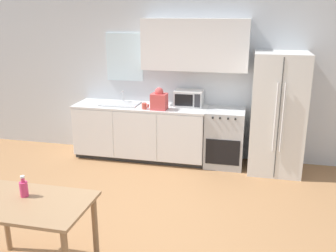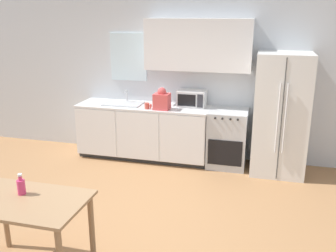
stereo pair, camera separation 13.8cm
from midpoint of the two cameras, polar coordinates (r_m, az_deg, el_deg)
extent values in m
plane|color=#9E7047|center=(4.57, -6.21, -14.64)|extent=(12.00, 12.00, 0.00)
cube|color=silver|center=(6.31, 0.58, 7.45)|extent=(12.00, 0.06, 2.70)
cube|color=silver|center=(6.48, -7.23, 10.38)|extent=(0.63, 0.04, 0.80)
cube|color=white|center=(6.00, 3.43, 12.25)|extent=(1.68, 0.32, 0.80)
cube|color=#333333|center=(6.49, -4.63, -4.34)|extent=(2.19, 0.58, 0.08)
cube|color=white|center=(6.32, -4.81, -0.69)|extent=(2.19, 0.64, 0.81)
cube|color=white|center=(6.29, -12.06, -1.10)|extent=(0.71, 0.01, 0.79)
cube|color=white|center=(6.03, -5.74, -1.60)|extent=(0.71, 0.01, 0.79)
cube|color=white|center=(5.84, 1.06, -2.11)|extent=(0.71, 0.01, 0.79)
cube|color=silver|center=(6.21, -4.90, 2.99)|extent=(2.21, 0.67, 0.03)
cube|color=#B7BABC|center=(6.08, 7.98, -1.76)|extent=(0.60, 0.62, 0.92)
cube|color=black|center=(5.83, 7.64, -4.01)|extent=(0.52, 0.01, 0.40)
cylinder|color=#262626|center=(5.67, 6.15, 1.25)|extent=(0.03, 0.02, 0.03)
cylinder|color=#262626|center=(5.66, 7.24, 1.19)|extent=(0.03, 0.02, 0.03)
cylinder|color=#262626|center=(5.65, 8.45, 1.11)|extent=(0.03, 0.02, 0.03)
cylinder|color=#262626|center=(5.64, 9.55, 1.04)|extent=(0.03, 0.02, 0.03)
cube|color=silver|center=(5.89, 15.70, 1.83)|extent=(0.79, 0.72, 1.84)
cube|color=#3F3F3F|center=(5.54, 15.84, 0.88)|extent=(0.01, 0.01, 1.78)
cylinder|color=silver|center=(5.50, 15.36, 1.21)|extent=(0.02, 0.02, 1.01)
cylinder|color=silver|center=(5.50, 16.40, 1.14)|extent=(0.02, 0.02, 1.01)
cube|color=#B7BABC|center=(6.32, -7.94, 3.36)|extent=(0.63, 0.42, 0.02)
cylinder|color=silver|center=(6.45, -7.45, 4.58)|extent=(0.02, 0.02, 0.18)
cylinder|color=silver|center=(6.37, -7.69, 5.16)|extent=(0.02, 0.14, 0.02)
cube|color=silver|center=(6.12, 2.53, 4.24)|extent=(0.45, 0.30, 0.26)
cube|color=black|center=(5.98, 1.75, 3.95)|extent=(0.29, 0.01, 0.19)
cube|color=#2D2D33|center=(5.94, 3.81, 3.84)|extent=(0.09, 0.01, 0.21)
cylinder|color=#BF4C3F|center=(5.96, -4.31, 3.05)|extent=(0.08, 0.08, 0.10)
torus|color=#BF4C3F|center=(5.94, -3.73, 3.07)|extent=(0.02, 0.07, 0.07)
cube|color=#D14C4C|center=(5.91, -2.03, 3.74)|extent=(0.25, 0.21, 0.25)
sphere|color=#D14C4C|center=(5.88, -2.04, 5.23)|extent=(0.14, 0.14, 0.13)
cube|color=#997551|center=(3.65, -21.55, -10.92)|extent=(1.10, 0.70, 0.03)
cylinder|color=#997551|center=(4.30, -24.37, -12.68)|extent=(0.06, 0.06, 0.73)
cylinder|color=#997551|center=(3.83, -12.08, -15.26)|extent=(0.06, 0.06, 0.73)
cylinder|color=#DB386B|center=(3.74, -22.11, -8.91)|extent=(0.08, 0.08, 0.14)
cylinder|color=#DB386B|center=(3.70, -22.27, -7.62)|extent=(0.03, 0.03, 0.04)
cylinder|color=white|center=(3.69, -22.32, -7.17)|extent=(0.04, 0.04, 0.02)
camera|label=1|loc=(0.07, -90.86, -0.26)|focal=40.00mm
camera|label=2|loc=(0.07, 89.14, 0.26)|focal=40.00mm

